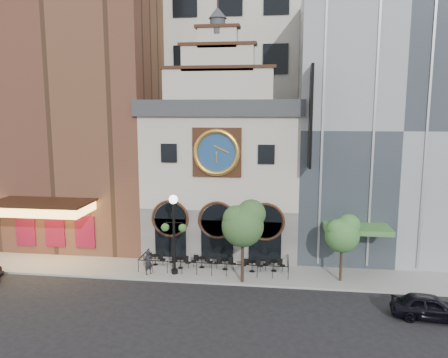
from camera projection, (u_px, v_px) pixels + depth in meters
name	position (u px, v px, depth m)	size (l,w,h in m)	color
ground	(209.00, 284.00, 29.36)	(120.00, 120.00, 0.00)	black
sidewalk	(214.00, 270.00, 31.79)	(44.00, 5.00, 0.15)	gray
clock_building	(224.00, 170.00, 35.97)	(12.60, 8.78, 18.65)	#605E5B
theater_building	(82.00, 99.00, 38.80)	(14.00, 15.60, 25.00)	brown
retail_building	(384.00, 128.00, 35.88)	(14.00, 14.40, 20.00)	gray
office_tower	(239.00, 29.00, 45.80)	(20.00, 16.00, 40.00)	beige
cafe_railing	(214.00, 263.00, 31.71)	(10.60, 2.60, 0.90)	black
bistro_0	(155.00, 259.00, 32.55)	(1.58, 0.68, 0.90)	black
bistro_1	(180.00, 262.00, 31.89)	(1.58, 0.68, 0.90)	black
bistro_2	(202.00, 261.00, 32.02)	(1.58, 0.68, 0.90)	black
bistro_3	(225.00, 263.00, 31.62)	(1.58, 0.68, 0.90)	black
bistro_4	(252.00, 265.00, 31.21)	(1.58, 0.68, 0.90)	black
bistro_5	(274.00, 265.00, 31.29)	(1.58, 0.68, 0.90)	black
car_right	(430.00, 307.00, 24.40)	(1.69, 4.19, 1.43)	black
pedestrian	(149.00, 262.00, 30.65)	(0.63, 0.41, 1.73)	black
lamppost	(174.00, 225.00, 30.37)	(1.81, 0.62, 5.67)	black
tree_left	(243.00, 222.00, 28.82)	(2.91, 2.80, 5.61)	#382619
tree_right	(343.00, 233.00, 29.12)	(2.38, 2.29, 4.58)	#382619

